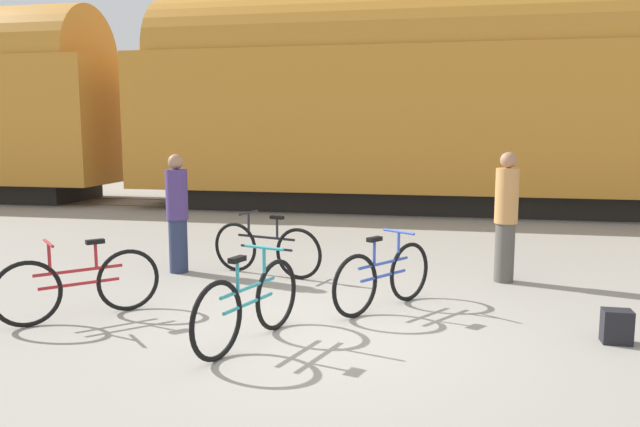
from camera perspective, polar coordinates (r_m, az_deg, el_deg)
name	(u,v)px	position (r m, az deg, el deg)	size (l,w,h in m)	color
ground_plane	(324,332)	(6.67, 0.36, -10.82)	(80.00, 80.00, 0.00)	gray
freight_train	(399,97)	(16.24, 7.26, 10.50)	(43.57, 3.12, 5.50)	black
rail_near	(395,213)	(15.65, 6.88, 0.08)	(55.57, 0.07, 0.01)	#4C4238
rail_far	(399,206)	(17.07, 7.27, 0.73)	(55.57, 0.07, 0.01)	#4C4238
bicycle_black	(266,249)	(9.07, -4.95, -3.24)	(1.76, 0.58, 0.91)	black
bicycle_blue	(384,277)	(7.43, 5.84, -5.78)	(1.01, 1.45, 0.91)	black
bicycle_teal	(249,305)	(6.27, -6.52, -8.29)	(0.59, 1.71, 0.94)	black
bicycle_maroon	(80,285)	(7.52, -21.12, -6.11)	(1.32, 1.33, 0.91)	black
person_in_tan	(506,217)	(8.95, 16.64, -0.27)	(0.32, 0.32, 1.80)	#514C47
person_in_purple	(177,213)	(9.37, -12.92, 0.04)	(0.32, 0.32, 1.75)	#283351
backpack	(617,326)	(6.97, 25.50, -9.31)	(0.28, 0.20, 0.34)	black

